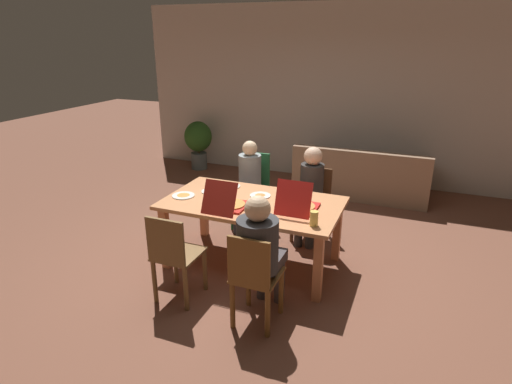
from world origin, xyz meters
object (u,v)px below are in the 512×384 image
at_px(plate_3, 183,195).
at_px(potted_plant, 198,140).
at_px(person_0, 310,187).
at_px(person_2, 260,247).
at_px(chair_1, 253,187).
at_px(pizza_box_0, 298,206).
at_px(plate_2, 211,191).
at_px(couch, 361,178).
at_px(chair_3, 174,256).
at_px(plate_1, 260,195).
at_px(dining_table, 253,210).
at_px(person_1, 248,179).
at_px(drinking_glass_1, 314,219).
at_px(chair_0, 312,201).
at_px(pizza_box_1, 228,204).
at_px(plate_0, 231,186).
at_px(chair_2, 254,278).
at_px(drinking_glass_0, 301,188).

xyz_separation_m(plate_3, potted_plant, (-1.55, 3.09, -0.20)).
relative_size(person_0, person_2, 0.99).
xyz_separation_m(person_0, potted_plant, (-2.75, 2.15, -0.15)).
xyz_separation_m(chair_1, pizza_box_0, (0.94, -1.06, 0.28)).
distance_m(person_0, plate_3, 1.52).
xyz_separation_m(chair_1, plate_2, (-0.14, -0.92, 0.23)).
height_order(plate_3, potted_plant, potted_plant).
distance_m(person_0, couch, 1.93).
distance_m(chair_3, plate_1, 1.23).
height_order(dining_table, person_1, person_1).
bearing_deg(drinking_glass_1, plate_1, 144.40).
height_order(pizza_box_0, plate_1, pizza_box_0).
bearing_deg(plate_1, chair_0, 61.55).
bearing_deg(potted_plant, pizza_box_1, -56.11).
bearing_deg(person_2, drinking_glass_1, 56.66).
distance_m(pizza_box_1, plate_2, 0.53).
xyz_separation_m(chair_0, person_1, (-0.84, -0.08, 0.21)).
relative_size(chair_3, plate_0, 4.08).
relative_size(dining_table, couch, 0.91).
relative_size(pizza_box_0, drinking_glass_1, 3.29).
height_order(chair_0, person_1, person_1).
xyz_separation_m(pizza_box_1, couch, (0.93, 2.92, -0.52)).
relative_size(pizza_box_0, plate_1, 2.07).
distance_m(dining_table, chair_1, 1.10).
relative_size(chair_2, potted_plant, 0.99).
bearing_deg(couch, chair_3, -108.28).
height_order(chair_2, plate_2, chair_2).
distance_m(plate_1, drinking_glass_0, 0.47).
height_order(dining_table, plate_3, plate_3).
relative_size(person_1, pizza_box_0, 2.45).
bearing_deg(person_1, chair_3, -90.00).
distance_m(dining_table, person_1, 0.95).
distance_m(dining_table, potted_plant, 3.76).
relative_size(plate_3, potted_plant, 0.27).
height_order(plate_1, plate_2, same).
bearing_deg(couch, pizza_box_1, -107.74).
height_order(person_0, couch, person_0).
bearing_deg(drinking_glass_0, pizza_box_0, -76.88).
relative_size(chair_2, plate_2, 4.27).
bearing_deg(plate_1, person_2, -68.70).
bearing_deg(drinking_glass_0, plate_2, -160.79).
relative_size(chair_3, plate_3, 3.62).
relative_size(person_2, plate_1, 5.19).
bearing_deg(chair_0, plate_2, -139.27).
bearing_deg(drinking_glass_1, chair_2, -117.43).
distance_m(chair_1, plate_0, 0.71).
height_order(chair_2, pizza_box_1, pizza_box_1).
bearing_deg(chair_1, person_0, -14.19).
bearing_deg(plate_0, person_1, 89.76).
distance_m(chair_3, plate_0, 1.30).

